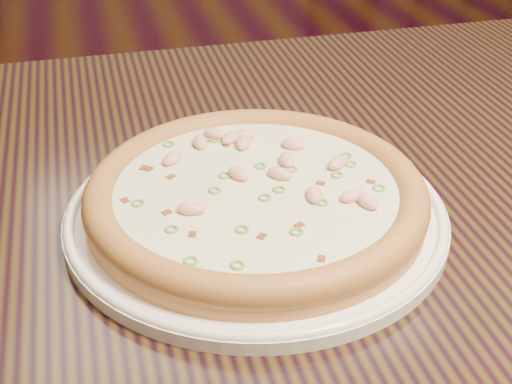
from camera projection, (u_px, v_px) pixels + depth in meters
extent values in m
cube|color=black|center=(358.00, 193.00, 0.72)|extent=(1.20, 0.80, 0.04)
cylinder|color=white|center=(256.00, 215.00, 0.64)|extent=(0.34, 0.34, 0.01)
torus|color=white|center=(256.00, 209.00, 0.64)|extent=(0.34, 0.34, 0.01)
cylinder|color=#C28145|center=(256.00, 201.00, 0.63)|extent=(0.30, 0.30, 0.02)
torus|color=#C18135|center=(256.00, 192.00, 0.63)|extent=(0.30, 0.30, 0.03)
cylinder|color=#EAE9CB|center=(256.00, 190.00, 0.63)|extent=(0.25, 0.25, 0.00)
ellipsoid|color=#F2B29E|center=(280.00, 174.00, 0.64)|extent=(0.03, 0.03, 0.01)
ellipsoid|color=#F2B29E|center=(231.00, 138.00, 0.70)|extent=(0.03, 0.03, 0.01)
ellipsoid|color=#F2B29E|center=(215.00, 134.00, 0.71)|extent=(0.03, 0.03, 0.01)
ellipsoid|color=#F2B29E|center=(293.00, 144.00, 0.69)|extent=(0.03, 0.02, 0.01)
ellipsoid|color=#F2B29E|center=(368.00, 201.00, 0.60)|extent=(0.02, 0.03, 0.01)
ellipsoid|color=#F2B29E|center=(243.00, 143.00, 0.69)|extent=(0.02, 0.03, 0.01)
ellipsoid|color=#F2B29E|center=(353.00, 196.00, 0.61)|extent=(0.03, 0.02, 0.01)
ellipsoid|color=#F2B29E|center=(315.00, 195.00, 0.61)|extent=(0.02, 0.03, 0.01)
ellipsoid|color=#F2B29E|center=(200.00, 142.00, 0.69)|extent=(0.02, 0.03, 0.01)
ellipsoid|color=#F2B29E|center=(242.00, 135.00, 0.70)|extent=(0.03, 0.02, 0.01)
ellipsoid|color=#F2B29E|center=(172.00, 158.00, 0.66)|extent=(0.03, 0.03, 0.01)
ellipsoid|color=#F2B29E|center=(286.00, 160.00, 0.66)|extent=(0.02, 0.03, 0.01)
ellipsoid|color=#F2B29E|center=(337.00, 163.00, 0.66)|extent=(0.03, 0.03, 0.01)
ellipsoid|color=#F2B29E|center=(191.00, 209.00, 0.59)|extent=(0.03, 0.02, 0.01)
ellipsoid|color=#F2B29E|center=(238.00, 174.00, 0.64)|extent=(0.02, 0.03, 0.01)
cube|color=maroon|center=(125.00, 201.00, 0.61)|extent=(0.01, 0.01, 0.00)
cube|color=maroon|center=(143.00, 169.00, 0.66)|extent=(0.01, 0.01, 0.00)
cube|color=maroon|center=(371.00, 183.00, 0.63)|extent=(0.01, 0.01, 0.00)
cube|color=maroon|center=(322.00, 260.00, 0.54)|extent=(0.01, 0.01, 0.00)
cube|color=maroon|center=(321.00, 184.00, 0.63)|extent=(0.01, 0.01, 0.00)
cube|color=maroon|center=(149.00, 170.00, 0.65)|extent=(0.01, 0.01, 0.00)
cube|color=maroon|center=(197.00, 146.00, 0.69)|extent=(0.01, 0.01, 0.00)
cube|color=maroon|center=(167.00, 213.00, 0.59)|extent=(0.01, 0.01, 0.00)
cube|color=maroon|center=(171.00, 178.00, 0.64)|extent=(0.01, 0.01, 0.00)
cube|color=maroon|center=(262.00, 237.00, 0.56)|extent=(0.01, 0.01, 0.00)
cube|color=maroon|center=(192.00, 235.00, 0.57)|extent=(0.01, 0.01, 0.00)
cube|color=maroon|center=(226.00, 146.00, 0.69)|extent=(0.01, 0.01, 0.00)
cube|color=maroon|center=(204.00, 143.00, 0.70)|extent=(0.01, 0.01, 0.00)
cube|color=maroon|center=(299.00, 226.00, 0.58)|extent=(0.01, 0.01, 0.00)
torus|color=#5E983F|center=(172.00, 229.00, 0.57)|extent=(0.01, 0.01, 0.00)
torus|color=#5E983F|center=(296.00, 232.00, 0.57)|extent=(0.01, 0.01, 0.00)
torus|color=#5E983F|center=(191.00, 261.00, 0.54)|extent=(0.01, 0.01, 0.00)
torus|color=#5E983F|center=(214.00, 191.00, 0.62)|extent=(0.01, 0.01, 0.00)
torus|color=#5E983F|center=(291.00, 169.00, 0.65)|extent=(0.02, 0.02, 0.00)
torus|color=#5E983F|center=(224.00, 176.00, 0.64)|extent=(0.01, 0.01, 0.00)
torus|color=#5E983F|center=(260.00, 166.00, 0.66)|extent=(0.01, 0.01, 0.00)
torus|color=#5E983F|center=(322.00, 203.00, 0.60)|extent=(0.02, 0.02, 0.00)
torus|color=#5E983F|center=(284.00, 172.00, 0.65)|extent=(0.02, 0.02, 0.00)
torus|color=#5E983F|center=(379.00, 188.00, 0.62)|extent=(0.01, 0.01, 0.00)
torus|color=#5E983F|center=(337.00, 175.00, 0.64)|extent=(0.01, 0.01, 0.00)
torus|color=#5E983F|center=(346.00, 156.00, 0.67)|extent=(0.02, 0.02, 0.00)
torus|color=#5E983F|center=(241.00, 145.00, 0.69)|extent=(0.01, 0.01, 0.00)
torus|color=#5E983F|center=(215.00, 140.00, 0.70)|extent=(0.02, 0.02, 0.00)
torus|color=#5E983F|center=(351.00, 164.00, 0.66)|extent=(0.01, 0.01, 0.00)
torus|color=#5E983F|center=(169.00, 144.00, 0.69)|extent=(0.02, 0.02, 0.00)
torus|color=#5E983F|center=(138.00, 203.00, 0.60)|extent=(0.02, 0.02, 0.00)
torus|color=#5E983F|center=(279.00, 190.00, 0.62)|extent=(0.02, 0.02, 0.00)
torus|color=#5E983F|center=(312.00, 192.00, 0.62)|extent=(0.02, 0.02, 0.00)
torus|color=#5E983F|center=(265.00, 198.00, 0.61)|extent=(0.02, 0.02, 0.00)
torus|color=#5E983F|center=(237.00, 265.00, 0.53)|extent=(0.01, 0.01, 0.00)
torus|color=#5E983F|center=(242.00, 230.00, 0.57)|extent=(0.01, 0.01, 0.00)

